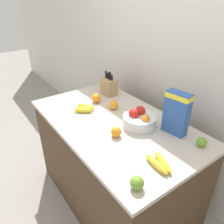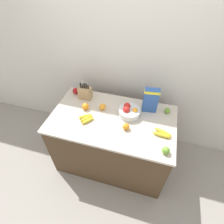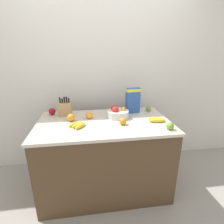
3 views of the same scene
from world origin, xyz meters
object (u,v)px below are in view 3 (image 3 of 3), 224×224
banana_bunch_right (157,120)px  orange_near_bowl (71,118)px  apple_middle (52,111)px  orange_front_center (123,121)px  banana_bunch_left (78,125)px  apple_by_knife_block (148,109)px  apple_front (170,126)px  knife_block (65,109)px  fruit_bowl (118,113)px  cereal_box (133,99)px  orange_mid_right (89,115)px

banana_bunch_right → orange_near_bowl: orange_near_bowl is taller
orange_near_bowl → apple_middle: bearing=134.2°
orange_front_center → banana_bunch_left: bearing=178.6°
apple_by_knife_block → apple_front: (0.02, -0.59, 0.00)m
banana_bunch_left → knife_block: bearing=113.5°
fruit_bowl → banana_bunch_right: (0.41, -0.20, -0.03)m
cereal_box → orange_mid_right: cereal_box is taller
knife_block → fruit_bowl: size_ratio=1.08×
orange_mid_right → orange_front_center: bearing=-33.7°
banana_bunch_left → apple_middle: apple_middle is taller
fruit_bowl → apple_front: fruit_bowl is taller
fruit_bowl → banana_bunch_right: fruit_bowl is taller
banana_bunch_left → orange_front_center: orange_front_center is taller
fruit_bowl → apple_front: bearing=-42.8°
cereal_box → banana_bunch_right: cereal_box is taller
apple_middle → orange_front_center: bearing=-28.5°
cereal_box → orange_near_bowl: size_ratio=3.71×
knife_block → banana_bunch_left: 0.41m
banana_bunch_left → orange_front_center: 0.48m
apple_by_knife_block → banana_bunch_left: bearing=-156.9°
cereal_box → orange_front_center: 0.45m
knife_block → banana_bunch_right: size_ratio=1.34×
apple_front → orange_mid_right: orange_mid_right is taller
apple_by_knife_block → orange_front_center: size_ratio=0.90×
banana_bunch_right → apple_by_knife_block: (0.03, 0.37, 0.01)m
knife_block → banana_bunch_right: (1.03, -0.36, -0.06)m
banana_bunch_right → apple_middle: size_ratio=2.46×
apple_middle → orange_mid_right: 0.50m
cereal_box → apple_middle: cereal_box is taller
fruit_bowl → banana_bunch_right: bearing=-26.3°
knife_block → fruit_bowl: knife_block is taller
apple_by_knife_block → orange_near_bowl: size_ratio=0.80×
cereal_box → apple_by_knife_block: size_ratio=4.66×
apple_front → banana_bunch_left: bearing=167.4°
orange_front_center → banana_bunch_right: bearing=4.0°
orange_front_center → apple_by_knife_block: bearing=43.0°
banana_bunch_left → apple_middle: bearing=127.8°
fruit_bowl → apple_middle: 0.82m
apple_middle → orange_front_center: size_ratio=1.11×
orange_mid_right → apple_middle: bearing=155.9°
fruit_bowl → orange_front_center: fruit_bowl is taller
orange_mid_right → banana_bunch_left: bearing=-119.2°
apple_front → apple_middle: bearing=153.2°
fruit_bowl → apple_by_knife_block: bearing=20.5°
fruit_bowl → banana_bunch_left: bearing=-154.6°
banana_bunch_right → orange_front_center: orange_front_center is taller
fruit_bowl → apple_by_knife_block: fruit_bowl is taller
apple_front → orange_mid_right: size_ratio=0.94×
banana_bunch_left → apple_front: size_ratio=2.60×
fruit_bowl → orange_near_bowl: size_ratio=3.00×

